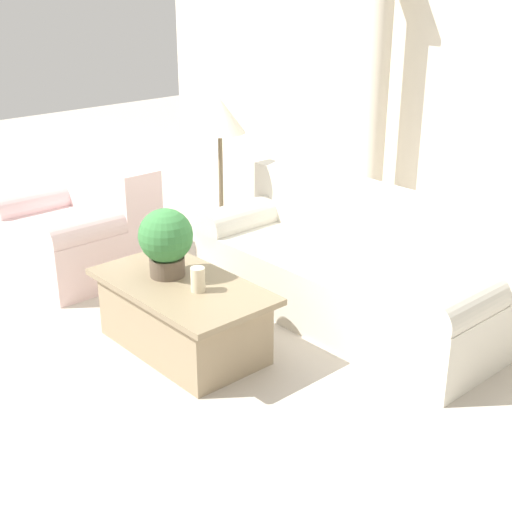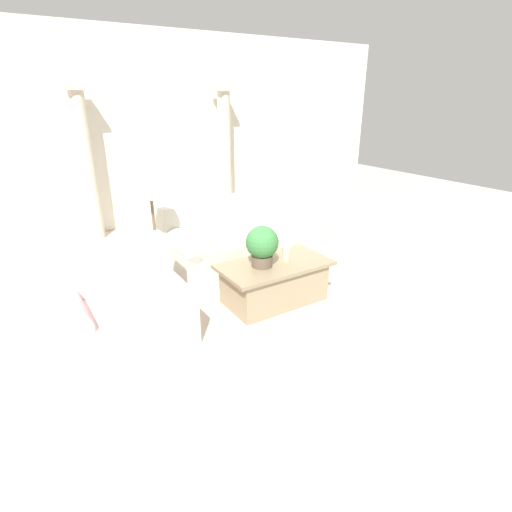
{
  "view_description": "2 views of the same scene",
  "coord_description": "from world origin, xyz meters",
  "px_view_note": "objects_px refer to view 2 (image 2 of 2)",
  "views": [
    {
      "loc": [
        3.4,
        -2.82,
        2.34
      ],
      "look_at": [
        0.26,
        -0.02,
        0.62
      ],
      "focal_mm": 50.0,
      "sensor_mm": 36.0,
      "label": 1
    },
    {
      "loc": [
        -2.33,
        -3.73,
        2.19
      ],
      "look_at": [
        -0.12,
        -0.26,
        0.52
      ],
      "focal_mm": 28.0,
      "sensor_mm": 36.0,
      "label": 2
    }
  ],
  "objects_px": {
    "loveseat": "(119,303)",
    "coffee_table": "(274,282)",
    "sofa_long": "(247,236)",
    "floor_lamp": "(150,189)",
    "potted_plant": "(262,245)"
  },
  "relations": [
    {
      "from": "loveseat",
      "to": "coffee_table",
      "type": "height_order",
      "value": "loveseat"
    },
    {
      "from": "sofa_long",
      "to": "coffee_table",
      "type": "bearing_deg",
      "value": -107.39
    },
    {
      "from": "sofa_long",
      "to": "floor_lamp",
      "type": "height_order",
      "value": "floor_lamp"
    },
    {
      "from": "loveseat",
      "to": "potted_plant",
      "type": "bearing_deg",
      "value": -7.35
    },
    {
      "from": "sofa_long",
      "to": "loveseat",
      "type": "height_order",
      "value": "same"
    },
    {
      "from": "sofa_long",
      "to": "floor_lamp",
      "type": "bearing_deg",
      "value": -174.64
    },
    {
      "from": "sofa_long",
      "to": "floor_lamp",
      "type": "xyz_separation_m",
      "value": [
        -1.34,
        -0.13,
        0.85
      ]
    },
    {
      "from": "coffee_table",
      "to": "potted_plant",
      "type": "relative_size",
      "value": 2.73
    },
    {
      "from": "floor_lamp",
      "to": "coffee_table",
      "type": "bearing_deg",
      "value": -49.15
    },
    {
      "from": "sofa_long",
      "to": "coffee_table",
      "type": "distance_m",
      "value": 1.3
    },
    {
      "from": "loveseat",
      "to": "potted_plant",
      "type": "height_order",
      "value": "potted_plant"
    },
    {
      "from": "loveseat",
      "to": "floor_lamp",
      "type": "height_order",
      "value": "floor_lamp"
    },
    {
      "from": "coffee_table",
      "to": "loveseat",
      "type": "bearing_deg",
      "value": 173.09
    },
    {
      "from": "coffee_table",
      "to": "potted_plant",
      "type": "xyz_separation_m",
      "value": [
        -0.16,
        0.01,
        0.48
      ]
    },
    {
      "from": "coffee_table",
      "to": "floor_lamp",
      "type": "bearing_deg",
      "value": 130.85
    }
  ]
}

